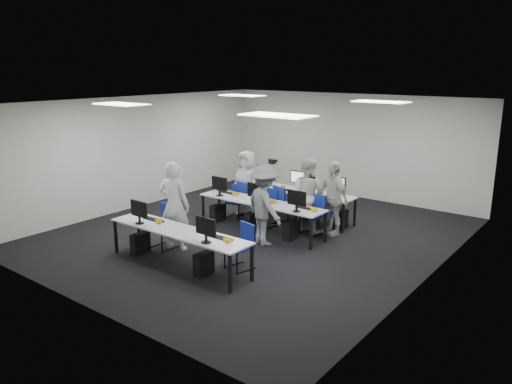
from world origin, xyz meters
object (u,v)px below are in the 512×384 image
Objects in this scene: student_0 at (174,206)px; photographer at (264,205)px; desk_mid at (261,204)px; chair_1 at (240,255)px; chair_7 at (321,220)px; student_3 at (333,198)px; chair_0 at (163,234)px; student_1 at (307,195)px; chair_4 at (313,222)px; desk_front at (178,232)px; chair_3 at (266,214)px; chair_2 at (236,208)px; chair_5 at (249,206)px; chair_6 at (286,212)px; student_2 at (247,183)px.

student_0 reaches higher than photographer.
desk_mid is 2.25m from chair_1.
student_3 reaches higher than chair_7.
student_1 is (1.80, 2.79, 0.58)m from chair_0.
student_3 reaches higher than chair_4.
chair_3 is (-0.17, 3.05, -0.40)m from desk_front.
chair_2 is at bearing -96.81° from student_0.
desk_front is 1.70× the size of student_0.
chair_1 is at bearing -73.31° from student_3.
chair_5 is 1.10m from chair_6.
student_0 is (0.42, -2.49, 0.68)m from chair_2.
chair_3 is 1.21m from chair_4.
student_1 is at bearing 9.75° from chair_5.
student_0 is at bearing -123.77° from chair_7.
desk_front is 3.40m from student_1.
chair_4 is at bearing -121.73° from student_3.
desk_front is 3.75m from student_3.
student_3 is at bearing -4.00° from student_2.
student_1 is at bearing -78.29° from photographer.
student_0 is (-0.75, 0.62, 0.26)m from desk_front.
student_1 is at bearing 55.31° from chair_0.
chair_3 is at bearing 70.20° from chair_0.
chair_7 is at bearing 18.07° from chair_6.
student_0 is 3.57m from student_3.
student_3 is (1.55, 0.42, 0.57)m from chair_3.
student_0 reaches higher than chair_2.
chair_7 is 2.37m from student_2.
chair_7 is 0.54× the size of student_1.
chair_6 reaches higher than chair_1.
chair_3 reaches higher than chair_2.
student_1 is (-0.34, -0.11, 0.57)m from chair_7.
chair_4 is at bearing 6.88° from chair_6.
student_0 is (-1.76, -0.01, 0.66)m from chair_1.
chair_3 is at bearing 110.30° from desk_mid.
chair_3 is (0.83, 2.55, -0.01)m from chair_0.
chair_5 is at bearing -152.76° from student_3.
chair_5 is (0.23, 0.26, 0.03)m from chair_2.
desk_front is at bearing 70.46° from student_1.
desk_front is at bearing -82.92° from chair_2.
desk_front is 3.67× the size of chair_1.
desk_front is 1.83× the size of student_1.
chair_2 is at bearing -0.27° from student_1.
student_3 is at bearing 95.58° from chair_1.
desk_mid is 0.63m from chair_3.
chair_7 is 1.63m from photographer.
student_2 is 0.96× the size of photographer.
chair_5 is at bearing 34.65° from chair_2.
chair_6 is at bearing 87.33° from desk_front.
chair_5 is at bearing -178.21° from chair_7.
chair_1 is 0.46× the size of student_0.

